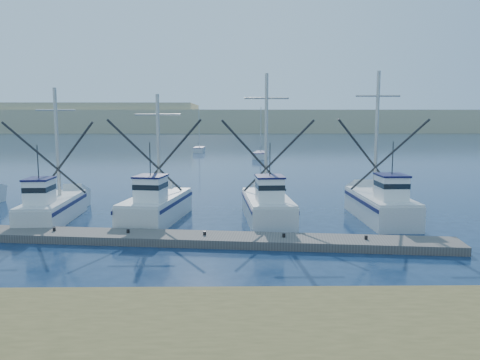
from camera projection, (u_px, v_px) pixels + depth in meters
ground at (284, 282)px, 18.03m from camera, size 500.00×500.00×0.00m
floating_dock at (147, 238)px, 24.00m from camera, size 31.13×5.81×0.41m
dune_ridge at (238, 121)px, 225.56m from camera, size 360.00×60.00×10.00m
trawler_fleet at (165, 206)px, 28.76m from camera, size 29.99×8.81×9.25m
sailboat_near at (261, 155)px, 74.67m from camera, size 2.97×6.45×8.10m
sailboat_far at (199, 150)px, 87.35m from camera, size 1.90×5.20×8.10m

